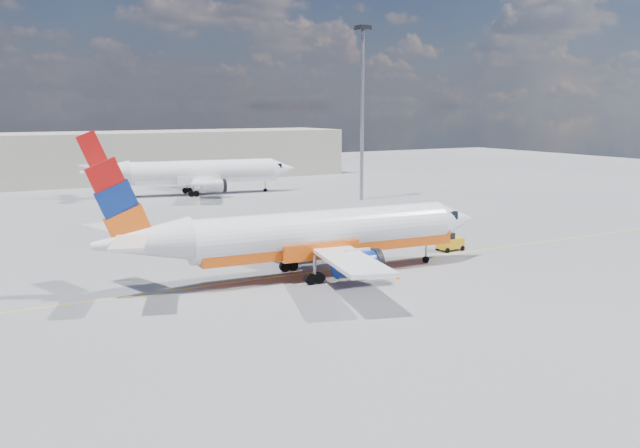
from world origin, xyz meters
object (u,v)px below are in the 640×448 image
main_jet (312,235)px  gse_tug (450,242)px  traffic_cone (398,276)px  second_jet (196,173)px

main_jet → gse_tug: size_ratio=13.28×
main_jet → traffic_cone: size_ratio=49.88×
gse_tug → second_jet: bearing=93.7°
traffic_cone → gse_tug: bearing=32.2°
gse_tug → traffic_cone: gse_tug is taller
main_jet → second_jet: 50.75m
second_jet → traffic_cone: 54.11m
main_jet → second_jet: size_ratio=1.00×
second_jet → gse_tug: bearing=-75.9°
main_jet → traffic_cone: bearing=-37.0°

